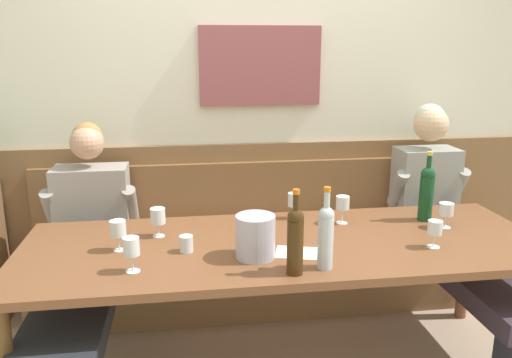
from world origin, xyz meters
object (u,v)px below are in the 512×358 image
at_px(wine_glass_center_front, 158,217).
at_px(ice_bucket, 255,236).
at_px(person_right_seat, 449,223).
at_px(wine_glass_right_end, 435,229).
at_px(dining_table, 285,254).
at_px(wine_bottle_amber_mid, 295,239).
at_px(person_center_right_seat, 83,254).
at_px(wine_glass_by_bottle, 293,200).
at_px(wine_glass_mid_left, 343,204).
at_px(wall_bench, 263,266).
at_px(wine_glass_near_bucket, 446,210).
at_px(wine_glass_left_end, 131,247).
at_px(wine_glass_center_rear, 118,230).
at_px(wine_bottle_green_tall, 326,235).
at_px(wine_bottle_clear_water, 427,192).
at_px(water_tumbler_right, 186,244).

bearing_deg(wine_glass_center_front, ice_bucket, -35.93).
bearing_deg(person_right_seat, wine_glass_right_end, -125.67).
xyz_separation_m(dining_table, wine_bottle_amber_mid, (-0.03, -0.36, 0.22)).
bearing_deg(wine_bottle_amber_mid, person_center_right_seat, 146.16).
bearing_deg(ice_bucket, wine_glass_by_bottle, 60.32).
xyz_separation_m(wine_glass_mid_left, wine_glass_center_front, (-0.99, -0.06, -0.00)).
relative_size(wall_bench, wine_glass_center_front, 19.25).
relative_size(wine_glass_by_bottle, wine_glass_near_bucket, 1.09).
xyz_separation_m(wall_bench, dining_table, (0.00, -0.71, 0.39)).
bearing_deg(person_center_right_seat, wine_glass_left_end, -60.30).
xyz_separation_m(wine_glass_center_front, wine_glass_near_bucket, (1.51, -0.09, -0.01)).
bearing_deg(wine_glass_near_bucket, wine_glass_center_rear, -177.45).
xyz_separation_m(wall_bench, wine_glass_near_bucket, (0.88, -0.63, 0.55)).
distance_m(wine_bottle_green_tall, wine_glass_right_end, 0.61).
xyz_separation_m(wine_bottle_amber_mid, wine_glass_right_end, (0.73, 0.19, -0.06)).
distance_m(person_right_seat, ice_bucket, 1.36).
xyz_separation_m(wine_glass_right_end, wine_glass_center_front, (-1.32, 0.34, 0.01)).
relative_size(wine_glass_right_end, wine_glass_center_rear, 0.90).
distance_m(wine_bottle_green_tall, wine_glass_center_front, 0.88).
bearing_deg(wine_bottle_amber_mid, wine_bottle_clear_water, 33.27).
bearing_deg(ice_bucket, wine_bottle_green_tall, -29.54).
xyz_separation_m(person_center_right_seat, water_tumbler_right, (0.55, -0.37, 0.17)).
height_order(wine_glass_center_front, wine_glass_near_bucket, wine_glass_center_front).
xyz_separation_m(person_center_right_seat, wine_bottle_amber_mid, (1.00, -0.67, 0.29)).
xyz_separation_m(dining_table, wine_glass_mid_left, (0.36, 0.22, 0.18)).
bearing_deg(ice_bucket, wine_glass_near_bucket, 12.81).
bearing_deg(wine_glass_left_end, wine_glass_near_bucket, 11.35).
bearing_deg(wall_bench, wine_glass_left_end, -127.07).
xyz_separation_m(person_right_seat, wine_bottle_green_tall, (-0.96, -0.67, 0.24)).
bearing_deg(dining_table, wine_glass_near_bucket, 5.13).
xyz_separation_m(wine_glass_by_bottle, wine_glass_center_rear, (-0.92, -0.34, 0.00)).
bearing_deg(dining_table, wine_glass_left_end, -161.38).
bearing_deg(wine_glass_center_rear, wall_bench, 41.26).
bearing_deg(person_center_right_seat, wine_glass_center_rear, -53.15).
bearing_deg(wine_bottle_amber_mid, wine_glass_by_bottle, 78.28).
bearing_deg(wine_glass_mid_left, person_right_seat, 10.35).
bearing_deg(wine_glass_by_bottle, wine_glass_mid_left, -25.57).
height_order(wine_glass_center_rear, wine_glass_near_bucket, wine_glass_center_rear).
distance_m(ice_bucket, wine_glass_center_rear, 0.65).
bearing_deg(wine_glass_right_end, water_tumbler_right, 174.37).
distance_m(wall_bench, person_right_seat, 1.19).
distance_m(wall_bench, wine_bottle_green_tall, 1.20).
relative_size(person_center_right_seat, wine_glass_near_bucket, 9.75).
relative_size(person_right_seat, wine_glass_by_bottle, 9.00).
height_order(wine_glass_center_front, wine_glass_center_rear, same).
xyz_separation_m(wine_bottle_clear_water, wine_glass_center_rear, (-1.63, -0.21, -0.06)).
bearing_deg(wine_glass_right_end, wine_glass_mid_left, 130.33).
bearing_deg(person_right_seat, wine_bottle_amber_mid, -147.18).
distance_m(wine_glass_mid_left, wine_glass_center_front, 0.99).
distance_m(wall_bench, wine_glass_near_bucket, 1.22).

